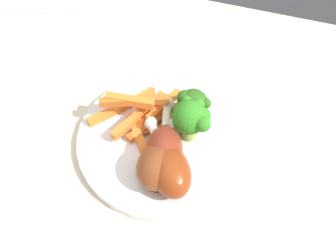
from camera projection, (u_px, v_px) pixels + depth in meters
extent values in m
cube|color=beige|center=(206.00, 135.00, 0.54)|extent=(1.27, 0.67, 0.03)
cylinder|color=#9C9582|center=(45.00, 92.00, 1.11)|extent=(0.06, 0.06, 0.71)
cylinder|color=silver|center=(168.00, 137.00, 0.51)|extent=(0.26, 0.26, 0.01)
cylinder|color=#7CB44A|center=(191.00, 118.00, 0.51)|extent=(0.01, 0.01, 0.02)
sphere|color=#2C621B|center=(192.00, 106.00, 0.49)|extent=(0.04, 0.04, 0.04)
sphere|color=#2C621B|center=(185.00, 97.00, 0.49)|extent=(0.02, 0.02, 0.02)
sphere|color=#2C621B|center=(185.00, 108.00, 0.49)|extent=(0.02, 0.02, 0.02)
sphere|color=#2C621B|center=(205.00, 105.00, 0.48)|extent=(0.01, 0.01, 0.01)
cylinder|color=#93A649|center=(189.00, 131.00, 0.50)|extent=(0.02, 0.02, 0.02)
sphere|color=#2F8421|center=(190.00, 117.00, 0.47)|extent=(0.05, 0.05, 0.05)
sphere|color=#2F8421|center=(200.00, 123.00, 0.46)|extent=(0.02, 0.02, 0.02)
sphere|color=#2F8421|center=(186.00, 101.00, 0.47)|extent=(0.02, 0.02, 0.02)
sphere|color=#2F8421|center=(198.00, 105.00, 0.47)|extent=(0.02, 0.02, 0.02)
sphere|color=#2F8421|center=(202.00, 115.00, 0.47)|extent=(0.02, 0.02, 0.02)
cube|color=orange|center=(144.00, 113.00, 0.52)|extent=(0.02, 0.10, 0.01)
cube|color=orange|center=(166.00, 115.00, 0.52)|extent=(0.09, 0.01, 0.01)
cube|color=orange|center=(165.00, 103.00, 0.52)|extent=(0.03, 0.07, 0.01)
cube|color=orange|center=(139.00, 137.00, 0.50)|extent=(0.06, 0.07, 0.01)
cube|color=orange|center=(139.00, 114.00, 0.51)|extent=(0.05, 0.10, 0.01)
cube|color=orange|center=(130.00, 101.00, 0.50)|extent=(0.07, 0.02, 0.01)
cube|color=orange|center=(164.00, 128.00, 0.51)|extent=(0.07, 0.06, 0.01)
cube|color=orange|center=(120.00, 108.00, 0.53)|extent=(0.07, 0.09, 0.01)
cube|color=#C76426|center=(155.00, 122.00, 0.51)|extent=(0.06, 0.09, 0.01)
cube|color=#C96626|center=(134.00, 101.00, 0.50)|extent=(0.09, 0.05, 0.01)
cylinder|color=#552211|center=(159.00, 175.00, 0.46)|extent=(0.05, 0.05, 0.00)
ellipsoid|color=brown|center=(159.00, 166.00, 0.45)|extent=(0.06, 0.07, 0.05)
cylinder|color=beige|center=(171.00, 134.00, 0.48)|extent=(0.01, 0.04, 0.01)
sphere|color=silver|center=(175.00, 124.00, 0.49)|extent=(0.02, 0.02, 0.02)
cylinder|color=#561A10|center=(164.00, 159.00, 0.48)|extent=(0.04, 0.04, 0.00)
ellipsoid|color=maroon|center=(164.00, 150.00, 0.46)|extent=(0.07, 0.08, 0.05)
cylinder|color=beige|center=(166.00, 116.00, 0.50)|extent=(0.02, 0.04, 0.01)
sphere|color=silver|center=(167.00, 106.00, 0.51)|extent=(0.02, 0.02, 0.02)
cylinder|color=#5B1E0B|center=(169.00, 179.00, 0.46)|extent=(0.05, 0.05, 0.00)
ellipsoid|color=maroon|center=(169.00, 170.00, 0.44)|extent=(0.09, 0.10, 0.05)
cylinder|color=beige|center=(155.00, 134.00, 0.48)|extent=(0.03, 0.04, 0.01)
sphere|color=silver|center=(151.00, 123.00, 0.49)|extent=(0.02, 0.02, 0.02)
cube|color=silver|center=(39.00, 11.00, 0.72)|extent=(0.19, 0.06, 0.00)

